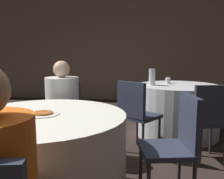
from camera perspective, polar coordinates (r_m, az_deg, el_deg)
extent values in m
cube|color=gray|center=(6.46, -0.50, 10.00)|extent=(16.00, 0.06, 2.80)
cylinder|color=white|center=(2.07, -15.17, -15.61)|extent=(1.26, 1.26, 0.74)
cylinder|color=silver|center=(3.83, 14.67, -4.50)|extent=(1.20, 1.20, 0.74)
cube|color=#2D3347|center=(2.07, 12.25, -13.29)|extent=(0.47, 0.47, 0.04)
cube|color=#2D3347|center=(2.05, 17.33, -6.99)|extent=(0.12, 0.38, 0.41)
cylinder|color=#333338|center=(2.28, 6.54, -17.46)|extent=(0.03, 0.03, 0.43)
cylinder|color=#333338|center=(2.36, 15.08, -16.79)|extent=(0.03, 0.03, 0.43)
cube|color=#2D3347|center=(2.93, -11.15, -6.82)|extent=(0.47, 0.47, 0.04)
cube|color=#2D3347|center=(3.05, -10.76, -1.84)|extent=(0.38, 0.12, 0.41)
cylinder|color=#333338|center=(2.82, -8.04, -12.34)|extent=(0.03, 0.03, 0.43)
cylinder|color=#333338|center=(2.87, -14.97, -12.15)|extent=(0.03, 0.03, 0.43)
cylinder|color=#333338|center=(3.13, -7.43, -10.16)|extent=(0.03, 0.03, 0.43)
cylinder|color=#333338|center=(3.18, -13.64, -10.05)|extent=(0.03, 0.03, 0.43)
cube|color=#2D3347|center=(3.06, 6.44, -6.06)|extent=(0.56, 0.56, 0.04)
cube|color=#2D3347|center=(2.87, 4.37, -2.35)|extent=(0.34, 0.26, 0.41)
cylinder|color=#333338|center=(3.35, 5.77, -8.92)|extent=(0.03, 0.03, 0.43)
cylinder|color=#333338|center=(3.17, 10.75, -10.05)|extent=(0.03, 0.03, 0.43)
cylinder|color=#333338|center=(3.10, 1.90, -10.31)|extent=(0.03, 0.03, 0.43)
cylinder|color=#333338|center=(2.90, 7.07, -11.70)|extent=(0.03, 0.03, 0.43)
cube|color=#2D3347|center=(2.98, 20.27, -6.89)|extent=(0.47, 0.47, 0.04)
cube|color=#2D3347|center=(2.78, 22.00, -3.30)|extent=(0.38, 0.13, 0.41)
cylinder|color=#333338|center=(3.14, 15.90, -10.39)|extent=(0.03, 0.03, 0.43)
cylinder|color=#333338|center=(3.27, 21.62, -9.92)|extent=(0.03, 0.03, 0.43)
cylinder|color=#333338|center=(2.84, 18.24, -12.49)|extent=(0.03, 0.03, 0.43)
cylinder|color=#4C4238|center=(2.78, -11.71, -12.24)|extent=(0.24, 0.24, 0.47)
cube|color=#4C4238|center=(2.80, -11.52, -6.02)|extent=(0.41, 0.38, 0.12)
cylinder|color=white|center=(2.87, -11.29, -1.92)|extent=(0.37, 0.37, 0.47)
sphere|color=#DBB293|center=(2.83, -11.47, 4.60)|extent=(0.18, 0.18, 0.18)
cylinder|color=white|center=(1.95, -15.56, -5.43)|extent=(0.25, 0.25, 0.01)
cylinder|color=#B25B23|center=(1.95, -15.57, -5.17)|extent=(0.15, 0.15, 0.01)
cylinder|color=#1E38A5|center=(2.27, -24.18, -2.49)|extent=(0.07, 0.07, 0.12)
cylinder|color=silver|center=(2.01, -24.12, -3.77)|extent=(0.07, 0.07, 0.12)
cylinder|color=white|center=(3.64, 9.14, 2.82)|extent=(0.09, 0.09, 0.24)
cylinder|color=white|center=(3.88, 12.67, 1.99)|extent=(0.07, 0.07, 0.09)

